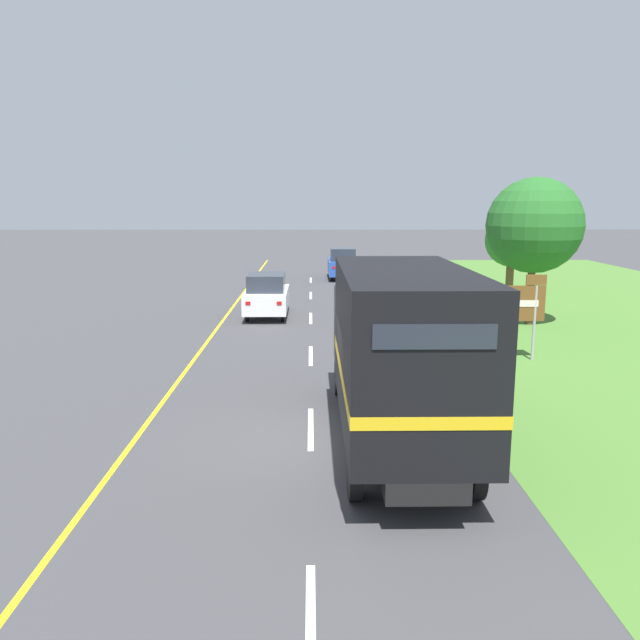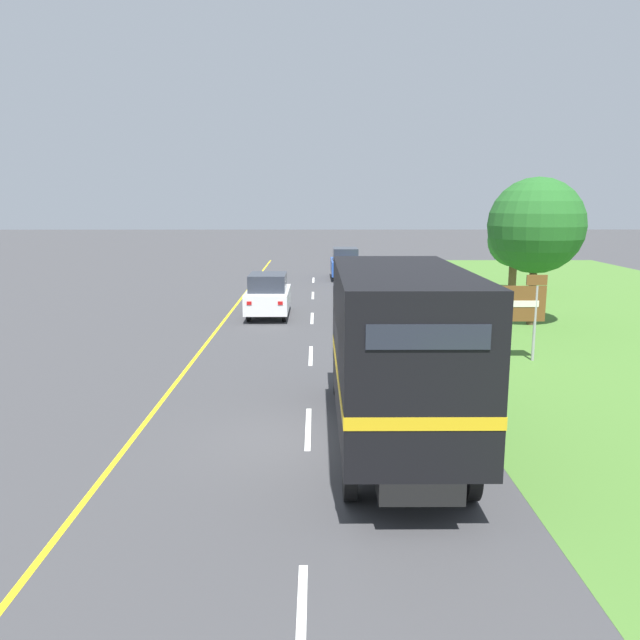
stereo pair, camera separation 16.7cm
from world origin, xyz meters
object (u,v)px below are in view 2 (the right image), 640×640
roadside_tree_near (536,226)px  horse_trailer_truck (395,349)px  roadside_tree_mid (515,241)px  highway_sign (515,306)px  lead_car_white (268,295)px  lead_car_blue_ahead (345,263)px

roadside_tree_near → horse_trailer_truck: bearing=-119.2°
horse_trailer_truck → roadside_tree_mid: size_ratio=1.83×
highway_sign → roadside_tree_near: (2.55, 5.84, 2.25)m
highway_sign → roadside_tree_mid: 15.93m
lead_car_white → roadside_tree_near: 11.37m
lead_car_blue_ahead → roadside_tree_mid: roadside_tree_mid is taller
lead_car_white → highway_sign: bearing=-43.1°
roadside_tree_near → roadside_tree_mid: (2.13, 9.34, -1.17)m
roadside_tree_near → roadside_tree_mid: size_ratio=1.38×
lead_car_white → highway_sign: highway_sign is taller
horse_trailer_truck → highway_sign: bearing=56.5°
lead_car_white → roadside_tree_mid: 15.05m
highway_sign → roadside_tree_near: 6.76m
horse_trailer_truck → lead_car_white: size_ratio=2.01×
roadside_tree_mid → roadside_tree_near: bearing=-102.9°
horse_trailer_truck → highway_sign: (4.60, 6.94, -0.31)m
lead_car_white → roadside_tree_near: size_ratio=0.66×
roadside_tree_near → roadside_tree_mid: 9.65m
horse_trailer_truck → highway_sign: horse_trailer_truck is taller
lead_car_white → highway_sign: 11.31m
highway_sign → roadside_tree_mid: (4.69, 15.19, 1.08)m
lead_car_blue_ahead → highway_sign: 21.62m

